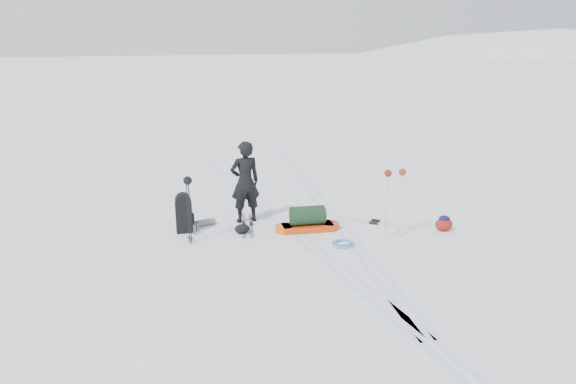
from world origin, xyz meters
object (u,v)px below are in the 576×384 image
object	(u,v)px
expedition_rucksack	(186,213)
ski_poles_black	(188,189)
pulk_sled	(308,221)
skier	(245,182)

from	to	relation	value
expedition_rucksack	ski_poles_black	world-z (taller)	ski_poles_black
expedition_rucksack	ski_poles_black	xyz separation A→B (m)	(-0.04, -0.77, 0.79)
pulk_sled	ski_poles_black	xyz separation A→B (m)	(-2.68, 0.03, 1.00)
ski_poles_black	expedition_rucksack	bearing A→B (deg)	104.14
skier	pulk_sled	xyz separation A→B (m)	(1.20, -1.06, -0.76)
pulk_sled	ski_poles_black	size ratio (longest dim) A/B	1.04
pulk_sled	ski_poles_black	world-z (taller)	ski_poles_black
pulk_sled	expedition_rucksack	bearing A→B (deg)	169.77
skier	expedition_rucksack	xyz separation A→B (m)	(-1.45, -0.26, -0.56)
skier	pulk_sled	size ratio (longest dim) A/B	1.27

